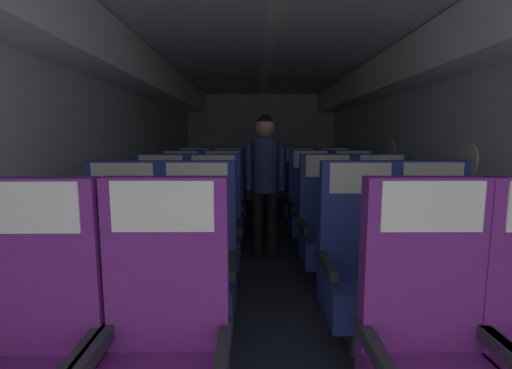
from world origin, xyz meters
name	(u,v)px	position (x,y,z in m)	size (l,w,h in m)	color
ground	(269,267)	(0.00, 4.03, -0.01)	(3.37, 8.45, 0.02)	#2D3342
fuselage_shell	(269,108)	(0.00, 4.28, 1.66)	(3.25, 8.10, 2.29)	silver
seat_a_left_window	(24,366)	(-1.02, 1.64, 0.50)	(0.53, 0.52, 1.20)	#38383D
seat_a_left_aisle	(162,363)	(-0.52, 1.66, 0.50)	(0.53, 0.52, 1.20)	#38383D
seat_a_right_window	(435,363)	(0.53, 1.65, 0.50)	(0.53, 0.52, 1.20)	#38383D
seat_b_left_window	(121,271)	(-1.01, 2.60, 0.50)	(0.53, 0.52, 1.20)	#38383D
seat_b_left_aisle	(197,270)	(-0.53, 2.62, 0.50)	(0.53, 0.52, 1.20)	#38383D
seat_b_right_aisle	(434,269)	(1.02, 2.63, 0.50)	(0.53, 0.52, 1.20)	#38383D
seat_b_right_window	(361,270)	(0.53, 2.60, 0.50)	(0.53, 0.52, 1.20)	#38383D
seat_c_left_window	(160,231)	(-1.01, 3.57, 0.50)	(0.53, 0.52, 1.20)	#38383D
seat_c_left_aisle	(213,231)	(-0.53, 3.58, 0.50)	(0.53, 0.52, 1.20)	#38383D
seat_c_right_aisle	(382,230)	(1.02, 3.59, 0.50)	(0.53, 0.52, 1.20)	#38383D
seat_c_right_window	(328,231)	(0.52, 3.57, 0.50)	(0.53, 0.52, 1.20)	#38383D
seat_d_left_window	(181,210)	(-1.02, 4.54, 0.50)	(0.53, 0.52, 1.20)	#38383D
seat_d_left_aisle	(222,210)	(-0.53, 4.54, 0.50)	(0.53, 0.52, 1.20)	#38383D
seat_d_right_aisle	(354,209)	(1.03, 4.55, 0.50)	(0.53, 0.52, 1.20)	#38383D
seat_d_right_window	(311,209)	(0.51, 4.55, 0.50)	(0.53, 0.52, 1.20)	#38383D
seat_e_left_window	(195,196)	(-1.01, 5.52, 0.50)	(0.53, 0.52, 1.20)	#38383D
seat_e_left_aisle	(228,196)	(-0.52, 5.50, 0.50)	(0.53, 0.52, 1.20)	#38383D
seat_e_right_aisle	(335,196)	(1.02, 5.51, 0.50)	(0.53, 0.52, 1.20)	#38383D
seat_e_right_window	(300,196)	(0.52, 5.52, 0.50)	(0.53, 0.52, 1.20)	#38383D
flight_attendant	(265,171)	(-0.03, 4.31, 0.98)	(0.43, 0.28, 1.59)	black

